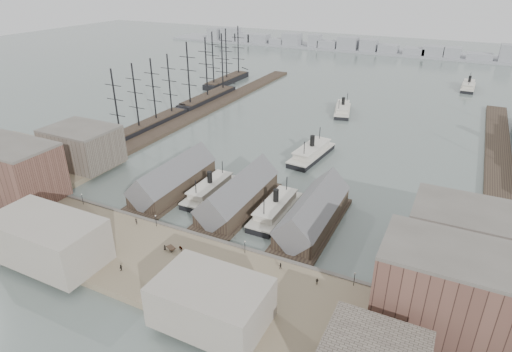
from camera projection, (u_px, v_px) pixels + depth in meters
The scene contains 41 objects.
ground at pixel (212, 233), 128.89m from camera, with size 900.00×900.00×0.00m, color #55625D.
quay at pixel (172, 267), 112.34m from camera, with size 180.00×30.00×2.00m, color #7B6C52.
seawall at pixel (202, 238), 124.20m from camera, with size 180.00×1.20×2.30m, color #59544C.
west_wharf at pixel (202, 111), 236.36m from camera, with size 10.00×220.00×1.60m, color #2D231C.
east_wharf at pixel (498, 167), 169.88m from camera, with size 10.00×180.00×1.60m, color #2D231C.
ferry_shed_west at pixel (174, 180), 150.88m from camera, with size 14.00×42.00×12.60m.
ferry_shed_center at pixel (238, 195), 140.48m from camera, with size 14.00×42.00×12.60m.
ferry_shed_east at pixel (313, 213), 130.07m from camera, with size 14.00×42.00×12.60m.
warehouse_west_front at pixel (12, 171), 142.43m from camera, with size 32.00×18.00×18.00m, color brown.
warehouse_west_back at pixel (83, 146), 167.49m from camera, with size 26.00×20.00×14.00m, color #60564C.
warehouse_east_front at pixel (453, 294), 87.80m from camera, with size 30.00×18.00×19.00m, color brown.
warehouse_east_back at pixel (467, 238), 109.63m from camera, with size 28.00×20.00×15.00m, color #60564C.
street_bldg_center at pixel (211, 302), 92.04m from camera, with size 24.00×16.00×10.00m, color gray.
street_bldg_west at pixel (48, 239), 111.61m from camera, with size 30.00×16.00×12.00m, color gray.
lamp_post_far_w at pixel (82, 197), 139.20m from camera, with size 0.44×0.44×3.92m.
lamp_post_near_w at pixel (156, 219), 127.20m from camera, with size 0.44×0.44×3.92m.
lamp_post_near_e at pixel (245, 245), 115.19m from camera, with size 0.44×0.44×3.92m.
lamp_post_far_e at pixel (355, 277), 103.19m from camera, with size 0.44×0.44×3.92m.
far_shore at pixel (399, 50), 397.36m from camera, with size 500.00×40.00×15.72m.
ferry_docked_west at pixel (210, 189), 149.42m from camera, with size 8.05×26.83×9.58m.
ferry_docked_east at pixel (276, 209), 137.21m from camera, with size 8.26×27.52×9.83m.
ferry_open_near at pixel (312, 152), 178.95m from camera, with size 11.76×30.37×10.58m.
ferry_open_mid at pixel (343, 109), 234.88m from camera, with size 13.84×27.64×9.47m.
ferry_open_far at pixel (468, 86), 281.52m from camera, with size 8.39×26.80×9.53m.
sailing_ship_near at pixel (148, 124), 211.72m from camera, with size 8.14×56.05×33.45m.
sailing_ship_mid at pixel (208, 97), 255.85m from camera, with size 9.02×52.11×37.08m.
sailing_ship_far at pixel (227, 79), 297.41m from camera, with size 8.82×49.02×36.28m.
tram at pixel (376, 317), 92.42m from camera, with size 3.35×9.81×3.42m.
horse_cart_left at pixel (72, 212), 134.41m from camera, with size 4.65×1.61×1.54m.
horse_cart_center at pixel (177, 248), 116.91m from camera, with size 4.92×3.02×1.61m.
horse_cart_right at pixel (198, 289), 102.02m from camera, with size 4.63×1.75×1.54m.
pedestrian_0 at pixel (63, 215), 132.54m from camera, with size 0.60×0.44×1.64m, color black.
pedestrian_1 at pixel (75, 234), 123.09m from camera, with size 0.87×0.68×1.79m, color black.
pedestrian_2 at pixel (136, 222), 129.08m from camera, with size 1.16×0.67×1.80m, color black.
pedestrian_3 at pixel (121, 268), 109.15m from camera, with size 1.07×0.45×1.82m, color black.
pedestrian_4 at pixel (165, 247), 117.26m from camera, with size 0.78×0.51×1.59m, color black.
pedestrian_5 at pixel (222, 270), 108.49m from camera, with size 0.61×0.44×1.67m, color black.
pedestrian_6 at pixel (280, 266), 109.92m from camera, with size 0.84×0.66×1.74m, color black.
pedestrian_7 at pixel (270, 318), 93.45m from camera, with size 1.03×0.59×1.60m, color black.
pedestrian_8 at pixel (317, 281), 104.52m from camera, with size 1.00×0.41×1.70m, color black.
pedestrian_9 at pixel (408, 350), 85.55m from camera, with size 0.89×0.58×1.83m, color black.
Camera 1 is at (60.20, -91.28, 71.60)m, focal length 30.00 mm.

